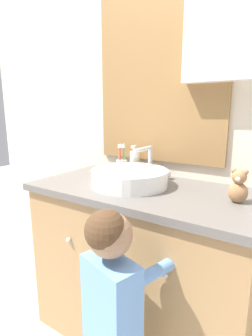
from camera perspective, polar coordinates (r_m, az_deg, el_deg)
wall_back at (r=1.56m, az=10.73°, el=13.86°), size 3.20×0.18×2.50m
vanity_counter at (r=1.51m, az=3.58°, el=-19.99°), size 1.15×0.59×0.86m
sink_basin at (r=1.35m, az=0.89°, el=-1.94°), size 0.40×0.44×0.18m
toothbrush_holder at (r=1.64m, az=-0.95°, el=0.65°), size 0.07×0.07×0.18m
soap_dispenser at (r=1.60m, az=1.90°, el=1.24°), size 0.06×0.06×0.18m
child_figure at (r=1.08m, az=-3.02°, el=-28.64°), size 0.31×0.42×0.92m
teddy_bear at (r=1.19m, az=23.26°, el=-3.77°), size 0.08×0.07×0.15m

